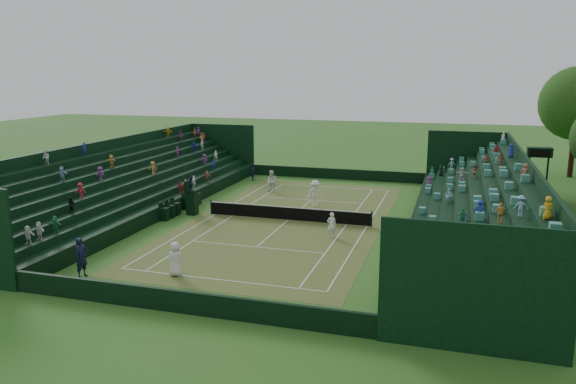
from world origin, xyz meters
name	(u,v)px	position (x,y,z in m)	size (l,w,h in m)	color
ground	(288,220)	(0.00, 0.00, 0.00)	(160.00, 160.00, 0.00)	#2B6A21
court_surface	(288,220)	(0.00, 0.00, 0.01)	(12.97, 26.77, 0.01)	#3E7025
perimeter_wall_north	(336,174)	(0.00, 15.88, 0.50)	(17.17, 0.20, 1.00)	black
perimeter_wall_south	(180,302)	(0.00, -15.88, 0.50)	(17.17, 0.20, 1.00)	black
perimeter_wall_east	(413,223)	(8.48, 0.00, 0.50)	(0.20, 31.77, 1.00)	black
perimeter_wall_west	(177,205)	(-8.48, 0.00, 0.50)	(0.20, 31.77, 1.00)	black
north_grandstand	(482,211)	(12.66, 0.00, 1.55)	(6.60, 32.00, 4.90)	black
south_grandstand	(127,188)	(-12.66, 0.00, 1.55)	(6.60, 32.00, 4.90)	black
tennis_net	(288,213)	(0.00, 0.00, 0.53)	(11.67, 0.10, 1.06)	black
scoreboard_tower	(539,154)	(17.75, 16.00, 3.14)	(2.00, 1.00, 3.70)	black
umpire_chair	(192,199)	(-7.07, -0.44, 1.16)	(0.87, 0.87, 2.73)	black
courtside_chairs	(181,205)	(-8.17, 0.02, 0.48)	(0.58, 5.55, 1.27)	black
player_near_west	(175,259)	(-2.29, -11.97, 0.89)	(0.87, 0.56, 1.77)	white
player_near_east	(332,225)	(3.77, -3.17, 0.80)	(0.59, 0.38, 1.61)	white
player_far_west	(272,181)	(-4.01, 8.57, 0.93)	(0.90, 0.70, 1.85)	white
player_far_east	(315,193)	(0.79, 4.54, 1.01)	(1.30, 0.75, 2.02)	white
line_judge_north	(253,172)	(-7.36, 12.99, 0.82)	(0.60, 0.39, 1.64)	black
line_judge_south	(82,258)	(-6.69, -13.45, 1.01)	(0.74, 0.49, 2.03)	black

